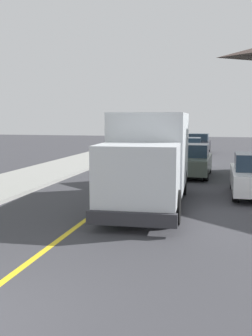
% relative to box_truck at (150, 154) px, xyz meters
% --- Properties ---
extents(centre_line_yellow, '(0.16, 56.00, 0.01)m').
position_rel_box_truck_xyz_m(centre_line_yellow, '(-1.47, 0.92, -1.76)').
color(centre_line_yellow, gold).
rests_on(centre_line_yellow, ground).
extents(box_truck, '(2.75, 7.29, 3.20)m').
position_rel_box_truck_xyz_m(box_truck, '(0.00, 0.00, 0.00)').
color(box_truck, silver).
rests_on(box_truck, ground).
extents(parked_car_near, '(1.89, 4.44, 1.67)m').
position_rel_box_truck_xyz_m(parked_car_near, '(0.94, 7.24, -0.97)').
color(parked_car_near, '#4C564C').
rests_on(parked_car_near, ground).
extents(parked_car_mid, '(1.97, 4.47, 1.67)m').
position_rel_box_truck_xyz_m(parked_car_mid, '(0.20, 13.88, -0.97)').
color(parked_car_mid, silver).
rests_on(parked_car_mid, ground).
extents(parked_car_far, '(1.90, 4.44, 1.67)m').
position_rel_box_truck_xyz_m(parked_car_far, '(0.44, 21.25, -0.97)').
color(parked_car_far, black).
rests_on(parked_car_far, ground).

